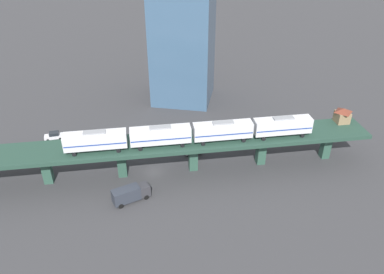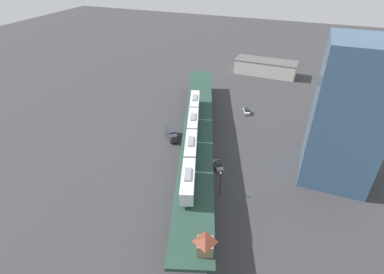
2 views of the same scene
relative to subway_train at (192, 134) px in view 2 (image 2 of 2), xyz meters
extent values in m
plane|color=#38383A|center=(-1.23, 8.07, -9.96)|extent=(400.00, 400.00, 0.00)
cube|color=#244135|center=(-1.23, 8.07, -2.94)|extent=(37.21, 89.90, 0.80)
cube|color=#2D5142|center=(11.01, -28.43, -6.65)|extent=(2.28, 2.28, 6.62)
cube|color=#2D5142|center=(6.24, -14.21, -6.65)|extent=(2.28, 2.28, 6.62)
cube|color=#2D5142|center=(1.47, 0.01, -6.65)|extent=(2.28, 2.28, 6.62)
cube|color=#2D5142|center=(-3.29, 14.23, -6.65)|extent=(2.28, 2.28, 6.62)
cube|color=#2D5142|center=(-8.06, 28.45, -6.65)|extent=(2.28, 2.28, 6.62)
cube|color=#2D5142|center=(-12.83, 42.68, -6.65)|extent=(2.28, 2.28, 6.62)
cube|color=silver|center=(6.01, -17.92, 0.00)|extent=(6.47, 12.27, 3.10)
cube|color=navy|center=(6.01, -17.92, -0.30)|extent=(6.43, 12.05, 0.24)
cube|color=gray|center=(6.01, -17.92, 1.73)|extent=(2.66, 4.43, 0.36)
cylinder|color=black|center=(6.21, -22.28, -2.12)|extent=(0.48, 0.87, 0.84)
cylinder|color=black|center=(8.47, -21.52, -2.12)|extent=(0.48, 0.87, 0.84)
cylinder|color=black|center=(3.54, -14.32, -2.12)|extent=(0.48, 0.87, 0.84)
cylinder|color=black|center=(5.80, -13.56, -2.12)|extent=(0.48, 0.87, 0.84)
cube|color=silver|center=(2.00, -5.97, 0.00)|extent=(6.47, 12.27, 3.10)
cube|color=navy|center=(2.00, -5.97, -0.30)|extent=(6.43, 12.05, 0.24)
cube|color=gray|center=(2.00, -5.97, 1.73)|extent=(2.66, 4.43, 0.36)
cylinder|color=black|center=(2.21, -10.33, -2.12)|extent=(0.48, 0.87, 0.84)
cylinder|color=black|center=(4.47, -9.58, -2.12)|extent=(0.48, 0.87, 0.84)
cylinder|color=black|center=(-0.46, -2.37, -2.12)|extent=(0.48, 0.87, 0.84)
cylinder|color=black|center=(1.80, -1.61, -2.12)|extent=(0.48, 0.87, 0.84)
cube|color=silver|center=(-2.00, 5.97, 0.00)|extent=(6.47, 12.27, 3.10)
cube|color=navy|center=(-2.00, 5.97, -0.30)|extent=(6.43, 12.05, 0.24)
cube|color=gray|center=(-2.00, 5.97, 1.73)|extent=(2.66, 4.43, 0.36)
cylinder|color=black|center=(-1.80, 1.61, -2.12)|extent=(0.48, 0.87, 0.84)
cylinder|color=black|center=(0.46, 2.37, -2.12)|extent=(0.48, 0.87, 0.84)
cylinder|color=black|center=(-4.47, 9.58, -2.12)|extent=(0.48, 0.87, 0.84)
cylinder|color=black|center=(-2.21, 10.33, -2.12)|extent=(0.48, 0.87, 0.84)
cube|color=silver|center=(-6.01, 17.92, 0.00)|extent=(6.47, 12.27, 3.10)
cube|color=navy|center=(-6.01, 17.92, -0.30)|extent=(6.43, 12.05, 0.24)
cube|color=gray|center=(-6.01, 17.92, 1.73)|extent=(2.66, 4.43, 0.36)
cylinder|color=black|center=(-5.80, 13.56, -2.12)|extent=(0.48, 0.87, 0.84)
cylinder|color=black|center=(-3.54, 14.32, -2.12)|extent=(0.48, 0.87, 0.84)
cylinder|color=black|center=(-8.47, 21.52, -2.12)|extent=(0.48, 0.87, 0.84)
cylinder|color=black|center=(-6.21, 22.28, -2.12)|extent=(0.48, 0.87, 0.84)
cube|color=#8C7251|center=(14.50, -31.30, -1.29)|extent=(3.54, 3.54, 2.50)
pyramid|color=brown|center=(14.50, -31.30, 0.41)|extent=(4.08, 4.08, 0.90)
cube|color=#B7BABF|center=(7.44, 0.94, -9.23)|extent=(3.85, 4.69, 0.80)
cube|color=#1E2328|center=(7.52, 0.81, -8.45)|extent=(2.55, 2.73, 0.76)
cylinder|color=black|center=(7.47, -0.73, -9.63)|extent=(0.55, 0.69, 0.66)
cylinder|color=black|center=(8.92, 0.18, -9.63)|extent=(0.55, 0.69, 0.66)
cylinder|color=black|center=(5.96, 1.70, -9.63)|extent=(0.55, 0.69, 0.66)
cylinder|color=black|center=(7.41, 2.60, -9.63)|extent=(0.55, 0.69, 0.66)
cube|color=silver|center=(7.75, 35.56, -9.23)|extent=(3.39, 4.75, 0.80)
cube|color=#1E2328|center=(7.81, 35.42, -8.45)|extent=(2.38, 2.67, 0.76)
cylinder|color=black|center=(7.53, 33.91, -9.63)|extent=(0.48, 0.70, 0.66)
cylinder|color=black|center=(9.10, 34.58, -9.63)|extent=(0.48, 0.70, 0.66)
cylinder|color=black|center=(6.40, 36.53, -9.63)|extent=(0.48, 0.70, 0.66)
cylinder|color=black|center=(7.97, 37.21, -9.63)|extent=(0.48, 0.70, 0.66)
cube|color=#333338|center=(-9.18, 7.88, -8.31)|extent=(2.97, 2.94, 2.30)
cube|color=#2D333D|center=(-11.43, 10.69, -8.11)|extent=(5.05, 5.50, 2.70)
cylinder|color=black|center=(-9.95, 7.26, -9.46)|extent=(0.90, 1.00, 1.00)
cylinder|color=black|center=(-8.40, 8.50, -9.46)|extent=(0.90, 1.00, 1.00)
cylinder|color=black|center=(-13.21, 11.26, -9.46)|extent=(0.90, 1.00, 1.00)
cylinder|color=black|center=(-11.60, 12.55, -9.46)|extent=(0.90, 1.00, 1.00)
cylinder|color=black|center=(10.85, -9.08, -6.71)|extent=(0.20, 0.20, 6.50)
sphere|color=beige|center=(10.85, -9.08, -3.24)|extent=(0.44, 0.44, 0.44)
cube|color=beige|center=(7.23, 78.13, -6.76)|extent=(28.27, 10.78, 6.40)
cube|color=#595654|center=(7.23, 78.13, -3.36)|extent=(28.84, 11.00, 0.40)
cube|color=#3D5B7A|center=(36.43, 8.83, 8.04)|extent=(16.00, 16.00, 36.00)
camera|label=1|loc=(-63.24, -10.99, 38.10)|focal=35.00mm
camera|label=2|loc=(24.35, -62.94, 42.10)|focal=28.00mm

